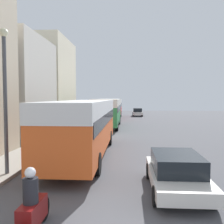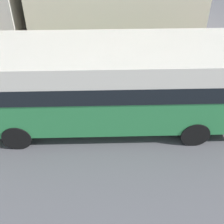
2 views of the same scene
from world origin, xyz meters
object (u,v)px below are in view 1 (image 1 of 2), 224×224
bus_third_in_line (113,106)px  pedestrian_near_curb (97,111)px  motorcycle_behind_lead (32,210)px  car_far_curb (176,171)px  car_crossing (138,112)px  bus_lead (85,120)px  bus_following (108,109)px

bus_third_in_line → pedestrian_near_curb: bus_third_in_line is taller
bus_third_in_line → motorcycle_behind_lead: 34.52m
car_far_curb → motorcycle_behind_lead: bearing=38.9°
car_crossing → car_far_curb: size_ratio=0.92×
bus_lead → car_crossing: size_ratio=2.86×
bus_following → pedestrian_near_curb: bus_following is taller
car_far_curb → bus_lead: bearing=-50.4°
car_far_curb → pedestrian_near_curb: pedestrian_near_curb is taller
pedestrian_near_curb → car_crossing: bearing=4.3°
bus_third_in_line → car_crossing: 6.75m
car_crossing → car_far_curb: car_crossing is taller
bus_third_in_line → car_crossing: size_ratio=2.86×
bus_lead → motorcycle_behind_lead: bus_lead is taller
bus_lead → car_crossing: bearing=82.5°
car_crossing → car_far_curb: (0.11, -36.40, -0.03)m
motorcycle_behind_lead → car_far_curb: (4.01, 3.24, 0.03)m
motorcycle_behind_lead → car_crossing: bearing=84.4°
motorcycle_behind_lead → car_far_curb: size_ratio=0.53×
car_crossing → pedestrian_near_curb: size_ratio=2.41×
car_crossing → pedestrian_near_curb: pedestrian_near_curb is taller
motorcycle_behind_lead → car_crossing: motorcycle_behind_lead is taller
bus_lead → motorcycle_behind_lead: 8.43m
bus_following → car_crossing: bearing=77.1°
bus_following → motorcycle_behind_lead: size_ratio=4.41×
pedestrian_near_curb → bus_lead: bearing=-84.1°
bus_following → motorcycle_behind_lead: (0.08, -22.32, -1.38)m
pedestrian_near_curb → bus_following: bearing=-78.8°
bus_following → motorcycle_behind_lead: bus_following is taller
bus_following → car_crossing: size_ratio=2.51×
bus_lead → pedestrian_near_curb: (-3.18, 30.77, -1.08)m
motorcycle_behind_lead → pedestrian_near_curb: pedestrian_near_curb is taller
bus_lead → pedestrian_near_curb: 30.95m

